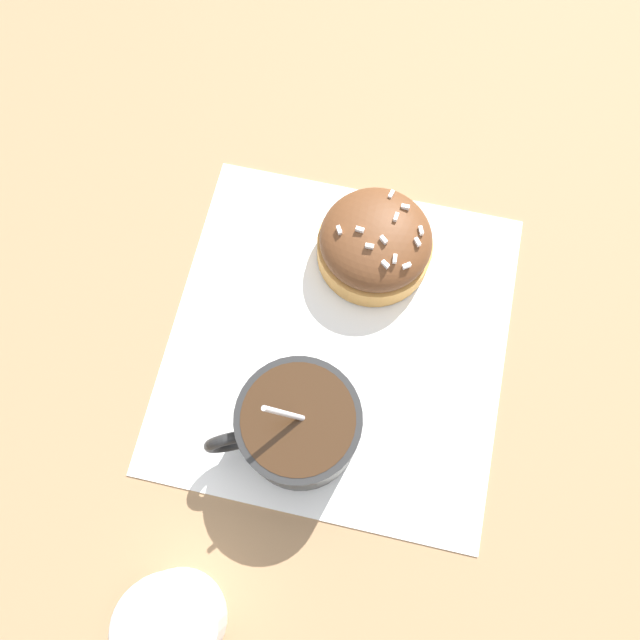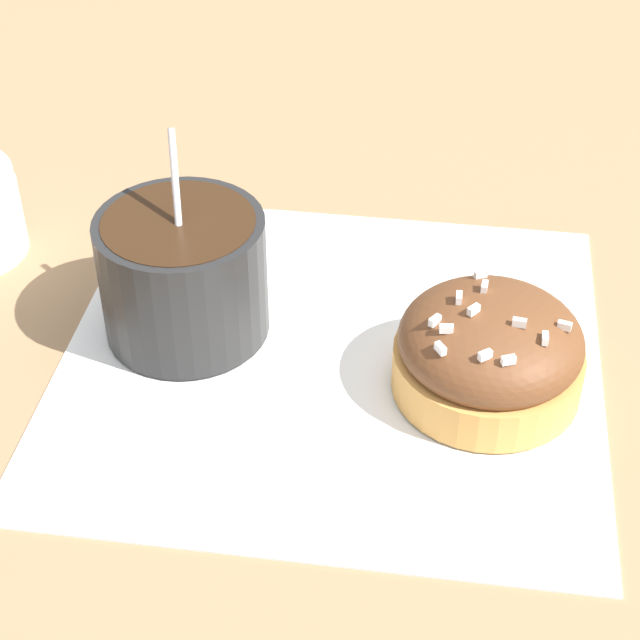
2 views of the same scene
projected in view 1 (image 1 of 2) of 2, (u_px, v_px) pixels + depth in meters
The scene contains 5 objects.
ground_plane at pixel (338, 341), 0.54m from camera, with size 3.00×3.00×0.00m, color #93704C.
paper_napkin at pixel (338, 340), 0.54m from camera, with size 0.32×0.31×0.00m.
coffee_cup at pixel (298, 426), 0.48m from camera, with size 0.09×0.11×0.12m.
frosted_pastry at pixel (375, 243), 0.54m from camera, with size 0.10×0.10×0.06m.
sugar_bowl at pixel (169, 625), 0.44m from camera, with size 0.07×0.07×0.07m.
Camera 1 is at (-0.15, -0.03, 0.52)m, focal length 35.00 mm.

